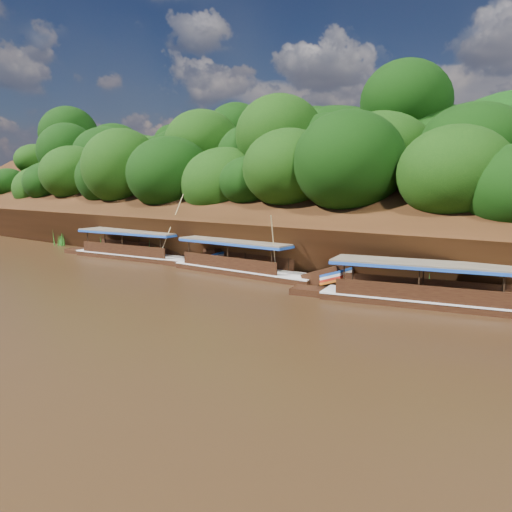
# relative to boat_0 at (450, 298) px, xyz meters

# --- Properties ---
(ground) EXTENTS (160.00, 160.00, 0.00)m
(ground) POSITION_rel_boat_0_xyz_m (-14.12, -7.31, -0.55)
(ground) COLOR black
(ground) RESTS_ON ground
(riverbank) EXTENTS (120.00, 30.06, 19.40)m
(riverbank) POSITION_rel_boat_0_xyz_m (-14.13, 15.42, 1.34)
(riverbank) COLOR black
(riverbank) RESTS_ON ground
(boat_0) EXTENTS (15.03, 5.29, 6.61)m
(boat_0) POSITION_rel_boat_0_xyz_m (0.00, 0.00, 0.00)
(boat_0) COLOR black
(boat_0) RESTS_ON ground
(boat_1) EXTENTS (14.64, 2.62, 5.10)m
(boat_1) POSITION_rel_boat_0_xyz_m (-14.45, 0.85, 0.02)
(boat_1) COLOR black
(boat_1) RESTS_ON ground
(boat_2) EXTENTS (16.31, 4.04, 6.33)m
(boat_2) POSITION_rel_boat_0_xyz_m (-26.61, 0.86, 0.03)
(boat_2) COLOR black
(boat_2) RESTS_ON ground
(reeds) EXTENTS (50.21, 2.74, 2.00)m
(reeds) POSITION_rel_boat_0_xyz_m (-16.41, 2.23, 0.29)
(reeds) COLOR #22701C
(reeds) RESTS_ON ground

